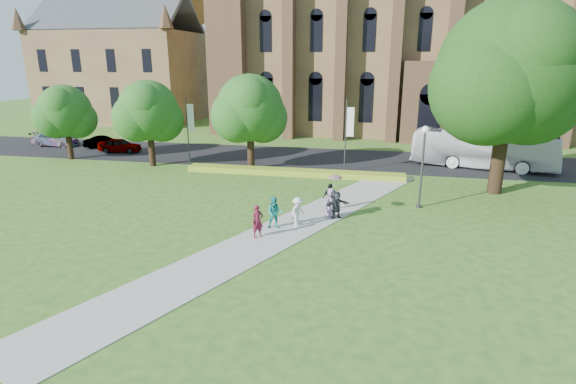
% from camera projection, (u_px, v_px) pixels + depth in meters
% --- Properties ---
extents(ground, '(160.00, 160.00, 0.00)m').
position_uv_depth(ground, '(284.00, 236.00, 24.20)').
color(ground, '#2B5C1B').
rests_on(ground, ground).
extents(road, '(160.00, 10.00, 0.02)m').
position_uv_depth(road, '(327.00, 159.00, 42.99)').
color(road, black).
rests_on(road, ground).
extents(footpath, '(15.58, 28.54, 0.04)m').
position_uv_depth(footpath, '(287.00, 229.00, 25.13)').
color(footpath, '#B2B2A8').
rests_on(footpath, ground).
extents(flower_hedge, '(18.00, 1.40, 0.45)m').
position_uv_depth(flower_hedge, '(294.00, 172.00, 36.92)').
color(flower_hedge, gold).
rests_on(flower_hedge, ground).
extents(cathedral, '(52.60, 18.25, 28.00)m').
position_uv_depth(cathedral, '(429.00, 27.00, 55.92)').
color(cathedral, olive).
rests_on(cathedral, ground).
extents(building_west, '(22.00, 14.00, 18.30)m').
position_uv_depth(building_west, '(122.00, 59.00, 67.60)').
color(building_west, olive).
rests_on(building_west, ground).
extents(streetlamp, '(0.44, 0.44, 5.24)m').
position_uv_depth(streetlamp, '(423.00, 157.00, 27.93)').
color(streetlamp, '#38383D').
rests_on(streetlamp, ground).
extents(large_tree, '(9.60, 9.60, 13.20)m').
position_uv_depth(large_tree, '(510.00, 72.00, 29.66)').
color(large_tree, '#332114').
rests_on(large_tree, ground).
extents(street_tree_0, '(5.20, 5.20, 7.50)m').
position_uv_depth(street_tree_0, '(148.00, 111.00, 38.86)').
color(street_tree_0, '#332114').
rests_on(street_tree_0, ground).
extents(street_tree_1, '(5.60, 5.60, 8.05)m').
position_uv_depth(street_tree_1, '(250.00, 108.00, 37.50)').
color(street_tree_1, '#332114').
rests_on(street_tree_1, ground).
extents(street_tree_2, '(4.80, 4.80, 6.95)m').
position_uv_depth(street_tree_2, '(65.00, 111.00, 41.64)').
color(street_tree_2, '#332114').
rests_on(street_tree_2, ground).
extents(banner_pole_0, '(0.70, 0.10, 6.00)m').
position_uv_depth(banner_pole_0, '(347.00, 132.00, 37.11)').
color(banner_pole_0, '#38383D').
rests_on(banner_pole_0, ground).
extents(banner_pole_1, '(0.70, 0.10, 6.00)m').
position_uv_depth(banner_pole_1, '(189.00, 127.00, 39.81)').
color(banner_pole_1, '#38383D').
rests_on(banner_pole_1, ground).
extents(tour_coach, '(12.23, 5.17, 3.32)m').
position_uv_depth(tour_coach, '(483.00, 149.00, 38.91)').
color(tour_coach, silver).
rests_on(tour_coach, road).
extents(car_0, '(4.37, 2.11, 1.44)m').
position_uv_depth(car_0, '(120.00, 145.00, 45.76)').
color(car_0, gray).
rests_on(car_0, road).
extents(car_1, '(4.10, 2.42, 1.28)m').
position_uv_depth(car_1, '(104.00, 142.00, 47.95)').
color(car_1, gray).
rests_on(car_1, road).
extents(car_2, '(5.18, 2.21, 1.49)m').
position_uv_depth(car_2, '(56.00, 139.00, 49.18)').
color(car_2, gray).
rests_on(car_2, road).
extents(pedestrian_0, '(0.76, 0.74, 1.77)m').
position_uv_depth(pedestrian_0, '(258.00, 221.00, 23.70)').
color(pedestrian_0, maroon).
rests_on(pedestrian_0, footpath).
extents(pedestrian_1, '(1.01, 0.87, 1.82)m').
position_uv_depth(pedestrian_1, '(275.00, 213.00, 24.94)').
color(pedestrian_1, teal).
rests_on(pedestrian_1, footpath).
extents(pedestrian_2, '(1.08, 1.27, 1.70)m').
position_uv_depth(pedestrian_2, '(298.00, 212.00, 25.25)').
color(pedestrian_2, silver).
rests_on(pedestrian_2, footpath).
extents(pedestrian_3, '(1.04, 1.00, 1.74)m').
position_uv_depth(pedestrian_3, '(330.00, 197.00, 27.93)').
color(pedestrian_3, black).
rests_on(pedestrian_3, footpath).
extents(pedestrian_4, '(1.01, 1.04, 1.80)m').
position_uv_depth(pedestrian_4, '(331.00, 203.00, 26.70)').
color(pedestrian_4, gray).
rests_on(pedestrian_4, footpath).
extents(pedestrian_5, '(1.57, 1.21, 1.65)m').
position_uv_depth(pedestrian_5, '(337.00, 205.00, 26.54)').
color(pedestrian_5, '#25282D').
rests_on(pedestrian_5, footpath).
extents(parasol, '(1.03, 1.03, 0.73)m').
position_uv_depth(parasol, '(335.00, 182.00, 26.40)').
color(parasol, '#C58B8F').
rests_on(parasol, pedestrian_4).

